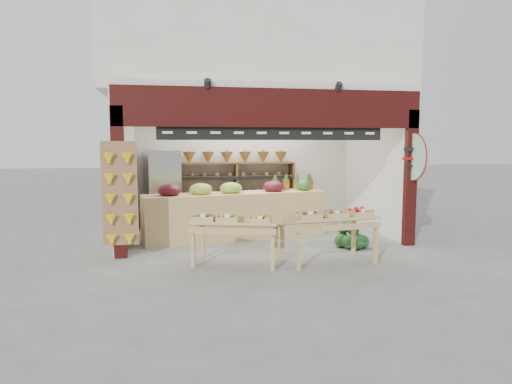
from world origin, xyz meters
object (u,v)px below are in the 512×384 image
object	(u,v)px
mid_counter	(235,213)
watermelon_pile	(351,237)
display_table_right	(328,218)
refrigerator	(162,189)
display_table_left	(230,222)
back_shelving	(236,178)
cardboard_stack	(171,224)

from	to	relation	value
mid_counter	watermelon_pile	xyz separation A→B (m)	(2.08, -1.26, -0.34)
mid_counter	display_table_right	bearing A→B (deg)	-60.19
refrigerator	display_table_left	bearing A→B (deg)	-91.19
refrigerator	watermelon_pile	size ratio (longest dim) A/B	2.81
back_shelving	display_table_right	xyz separation A→B (m)	(1.02, -3.94, -0.40)
cardboard_stack	mid_counter	world-z (taller)	mid_counter
cardboard_stack	display_table_left	world-z (taller)	display_table_left
display_table_right	display_table_left	bearing A→B (deg)	172.74
mid_counter	watermelon_pile	size ratio (longest dim) A/B	6.02
refrigerator	display_table_left	distance (m)	3.81
mid_counter	display_table_left	distance (m)	2.06
back_shelving	refrigerator	distance (m)	1.82
watermelon_pile	mid_counter	bearing A→B (deg)	148.84
cardboard_stack	display_table_right	bearing A→B (deg)	-45.86
back_shelving	display_table_right	size ratio (longest dim) A/B	1.83
back_shelving	cardboard_stack	size ratio (longest dim) A/B	2.73
refrigerator	mid_counter	world-z (taller)	refrigerator
watermelon_pile	display_table_right	bearing A→B (deg)	-129.73
display_table_left	watermelon_pile	xyz separation A→B (m)	(2.45, 0.76, -0.51)
cardboard_stack	display_table_right	size ratio (longest dim) A/B	0.67
display_table_right	cardboard_stack	bearing A→B (deg)	134.14
back_shelving	display_table_left	xyz separation A→B (m)	(-0.63, -3.73, -0.45)
mid_counter	display_table_right	world-z (taller)	mid_counter
cardboard_stack	refrigerator	bearing A→B (deg)	99.79
mid_counter	watermelon_pile	distance (m)	2.45
refrigerator	mid_counter	distance (m)	2.25
refrigerator	watermelon_pile	distance (m)	4.67
display_table_left	watermelon_pile	distance (m)	2.61
cardboard_stack	display_table_left	xyz separation A→B (m)	(0.98, -2.50, 0.45)
refrigerator	display_table_left	world-z (taller)	refrigerator
back_shelving	display_table_left	size ratio (longest dim) A/B	1.84
refrigerator	display_table_right	bearing A→B (deg)	-72.79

